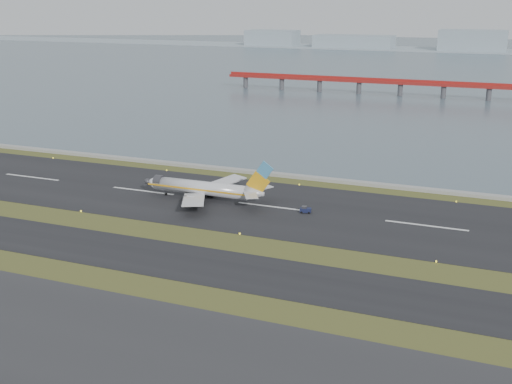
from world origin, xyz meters
TOP-DOWN VIEW (x-y plane):
  - ground at (0.00, 0.00)m, footprint 1000.00×1000.00m
  - apron_strip at (0.00, -55.00)m, footprint 1000.00×50.00m
  - taxiway_strip at (0.00, -12.00)m, footprint 1000.00×18.00m
  - runway_strip at (0.00, 30.00)m, footprint 1000.00×45.00m
  - seawall at (0.00, 60.00)m, footprint 1000.00×2.50m
  - bay_water at (0.00, 460.00)m, footprint 1400.00×800.00m
  - red_pier at (20.00, 250.00)m, footprint 260.00×5.00m
  - far_shoreline at (13.62, 620.00)m, footprint 1400.00×80.00m
  - airliner at (-19.22, 28.58)m, footprint 38.52×32.89m
  - pushback_tug at (9.49, 28.50)m, footprint 3.08×2.13m

SIDE VIEW (x-z plane):
  - ground at x=0.00m, z-range 0.00..0.00m
  - bay_water at x=0.00m, z-range -0.65..0.65m
  - apron_strip at x=0.00m, z-range 0.00..0.10m
  - taxiway_strip at x=0.00m, z-range 0.00..0.10m
  - runway_strip at x=0.00m, z-range 0.00..0.10m
  - seawall at x=0.00m, z-range 0.00..1.00m
  - pushback_tug at x=9.49m, z-range -0.03..1.79m
  - airliner at x=-19.22m, z-range -2.94..9.86m
  - far_shoreline at x=13.62m, z-range -24.18..36.32m
  - red_pier at x=20.00m, z-range 2.18..12.38m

